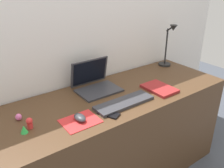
{
  "coord_description": "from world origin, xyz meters",
  "views": [
    {
      "loc": [
        -0.9,
        -1.2,
        1.51
      ],
      "look_at": [
        -0.02,
        0.0,
        0.83
      ],
      "focal_mm": 38.61,
      "sensor_mm": 36.0,
      "label": 1
    }
  ],
  "objects_px": {
    "keyboard": "(124,103)",
    "toy_figurine_pink": "(19,117)",
    "desk_lamp": "(168,47)",
    "mouse": "(80,118)",
    "notebook_pad": "(159,88)",
    "toy_figurine_red": "(30,123)",
    "laptop": "(95,82)",
    "cell_phone": "(109,114)",
    "toy_figurine_green": "(24,129)"
  },
  "relations": [
    {
      "from": "toy_figurine_pink",
      "to": "notebook_pad",
      "type": "bearing_deg",
      "value": -11.79
    },
    {
      "from": "laptop",
      "to": "cell_phone",
      "type": "xyz_separation_m",
      "value": [
        -0.12,
        -0.35,
        -0.05
      ]
    },
    {
      "from": "keyboard",
      "to": "desk_lamp",
      "type": "xyz_separation_m",
      "value": [
        0.76,
        0.32,
        0.17
      ]
    },
    {
      "from": "keyboard",
      "to": "toy_figurine_pink",
      "type": "distance_m",
      "value": 0.65
    },
    {
      "from": "keyboard",
      "to": "toy_figurine_pink",
      "type": "height_order",
      "value": "toy_figurine_pink"
    },
    {
      "from": "mouse",
      "to": "desk_lamp",
      "type": "xyz_separation_m",
      "value": [
        1.08,
        0.32,
        0.16
      ]
    },
    {
      "from": "notebook_pad",
      "to": "toy_figurine_green",
      "type": "height_order",
      "value": "toy_figurine_green"
    },
    {
      "from": "laptop",
      "to": "desk_lamp",
      "type": "relative_size",
      "value": 0.79
    },
    {
      "from": "mouse",
      "to": "desk_lamp",
      "type": "bearing_deg",
      "value": 16.67
    },
    {
      "from": "laptop",
      "to": "desk_lamp",
      "type": "distance_m",
      "value": 0.8
    },
    {
      "from": "mouse",
      "to": "desk_lamp",
      "type": "height_order",
      "value": "desk_lamp"
    },
    {
      "from": "cell_phone",
      "to": "toy_figurine_pink",
      "type": "height_order",
      "value": "toy_figurine_pink"
    },
    {
      "from": "mouse",
      "to": "cell_phone",
      "type": "distance_m",
      "value": 0.18
    },
    {
      "from": "toy_figurine_red",
      "to": "keyboard",
      "type": "bearing_deg",
      "value": -9.23
    },
    {
      "from": "toy_figurine_green",
      "to": "toy_figurine_pink",
      "type": "bearing_deg",
      "value": 84.26
    },
    {
      "from": "notebook_pad",
      "to": "cell_phone",
      "type": "bearing_deg",
      "value": -172.69
    },
    {
      "from": "laptop",
      "to": "cell_phone",
      "type": "bearing_deg",
      "value": -109.44
    },
    {
      "from": "cell_phone",
      "to": "toy_figurine_pink",
      "type": "relative_size",
      "value": 3.19
    },
    {
      "from": "toy_figurine_pink",
      "to": "cell_phone",
      "type": "bearing_deg",
      "value": -29.79
    },
    {
      "from": "cell_phone",
      "to": "toy_figurine_red",
      "type": "bearing_deg",
      "value": 136.33
    },
    {
      "from": "desk_lamp",
      "to": "notebook_pad",
      "type": "xyz_separation_m",
      "value": [
        -0.42,
        -0.31,
        -0.17
      ]
    },
    {
      "from": "toy_figurine_pink",
      "to": "toy_figurine_red",
      "type": "relative_size",
      "value": 0.62
    },
    {
      "from": "laptop",
      "to": "toy_figurine_red",
      "type": "height_order",
      "value": "laptop"
    },
    {
      "from": "notebook_pad",
      "to": "toy_figurine_red",
      "type": "xyz_separation_m",
      "value": [
        -0.92,
        0.08,
        0.02
      ]
    },
    {
      "from": "keyboard",
      "to": "mouse",
      "type": "bearing_deg",
      "value": -179.78
    },
    {
      "from": "cell_phone",
      "to": "toy_figurine_red",
      "type": "height_order",
      "value": "toy_figurine_red"
    },
    {
      "from": "toy_figurine_pink",
      "to": "toy_figurine_green",
      "type": "bearing_deg",
      "value": -95.74
    },
    {
      "from": "cell_phone",
      "to": "toy_figurine_green",
      "type": "bearing_deg",
      "value": 140.39
    },
    {
      "from": "laptop",
      "to": "mouse",
      "type": "distance_m",
      "value": 0.43
    },
    {
      "from": "toy_figurine_red",
      "to": "laptop",
      "type": "bearing_deg",
      "value": 20.84
    },
    {
      "from": "desk_lamp",
      "to": "toy_figurine_pink",
      "type": "height_order",
      "value": "desk_lamp"
    },
    {
      "from": "cell_phone",
      "to": "notebook_pad",
      "type": "xyz_separation_m",
      "value": [
        0.5,
        0.06,
        0.01
      ]
    },
    {
      "from": "mouse",
      "to": "toy_figurine_red",
      "type": "distance_m",
      "value": 0.27
    },
    {
      "from": "laptop",
      "to": "toy_figurine_red",
      "type": "xyz_separation_m",
      "value": [
        -0.55,
        -0.21,
        -0.02
      ]
    },
    {
      "from": "laptop",
      "to": "desk_lamp",
      "type": "height_order",
      "value": "desk_lamp"
    },
    {
      "from": "mouse",
      "to": "toy_figurine_red",
      "type": "bearing_deg",
      "value": 159.49
    },
    {
      "from": "toy_figurine_pink",
      "to": "toy_figurine_red",
      "type": "xyz_separation_m",
      "value": [
        0.03,
        -0.12,
        0.01
      ]
    },
    {
      "from": "mouse",
      "to": "desk_lamp",
      "type": "relative_size",
      "value": 0.25
    },
    {
      "from": "cell_phone",
      "to": "toy_figurine_red",
      "type": "xyz_separation_m",
      "value": [
        -0.43,
        0.14,
        0.03
      ]
    },
    {
      "from": "mouse",
      "to": "toy_figurine_pink",
      "type": "xyz_separation_m",
      "value": [
        -0.28,
        0.21,
        -0.0
      ]
    },
    {
      "from": "desk_lamp",
      "to": "notebook_pad",
      "type": "height_order",
      "value": "desk_lamp"
    },
    {
      "from": "toy_figurine_pink",
      "to": "desk_lamp",
      "type": "bearing_deg",
      "value": 4.59
    },
    {
      "from": "keyboard",
      "to": "toy_figurine_red",
      "type": "height_order",
      "value": "toy_figurine_red"
    },
    {
      "from": "laptop",
      "to": "toy_figurine_pink",
      "type": "xyz_separation_m",
      "value": [
        -0.58,
        -0.09,
        -0.03
      ]
    },
    {
      "from": "desk_lamp",
      "to": "toy_figurine_pink",
      "type": "distance_m",
      "value": 1.38
    },
    {
      "from": "mouse",
      "to": "toy_figurine_green",
      "type": "bearing_deg",
      "value": 166.13
    },
    {
      "from": "laptop",
      "to": "toy_figurine_pink",
      "type": "distance_m",
      "value": 0.59
    },
    {
      "from": "notebook_pad",
      "to": "toy_figurine_red",
      "type": "relative_size",
      "value": 3.7
    },
    {
      "from": "keyboard",
      "to": "cell_phone",
      "type": "relative_size",
      "value": 3.2
    },
    {
      "from": "keyboard",
      "to": "toy_figurine_pink",
      "type": "xyz_separation_m",
      "value": [
        -0.61,
        0.21,
        0.01
      ]
    }
  ]
}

